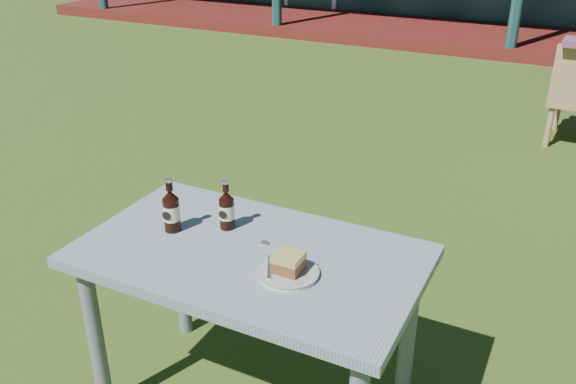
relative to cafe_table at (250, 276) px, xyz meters
The scene contains 8 objects.
ground 1.72m from the cafe_table, 90.00° to the left, with size 80.00×80.00×0.00m, color #334916.
cafe_table is the anchor object (origin of this frame).
plate 0.23m from the cafe_table, 20.24° to the right, with size 0.20×0.20×0.01m.
cake_slice 0.25m from the cafe_table, 19.52° to the right, with size 0.09×0.09×0.06m.
fork 0.19m from the cafe_table, 32.90° to the right, with size 0.01×0.14×0.00m, color silver.
cola_bottle_near 0.26m from the cafe_table, 145.06° to the left, with size 0.06×0.06×0.19m.
cola_bottle_far 0.38m from the cafe_table, behind, with size 0.06×0.06×0.21m.
bottle_cap 0.13m from the cafe_table, 70.56° to the left, with size 0.03×0.03×0.01m, color silver.
Camera 1 is at (0.94, -3.16, 1.83)m, focal length 38.00 mm.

